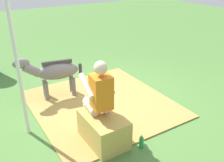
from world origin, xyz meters
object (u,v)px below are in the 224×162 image
(person_seated, at_px, (98,96))
(tent_pole_left, at_px, (17,61))
(soda_bottle, at_px, (141,141))
(pony_standing, at_px, (53,72))
(hay_bale, at_px, (103,129))

(person_seated, height_order, tent_pole_left, tent_pole_left)
(soda_bottle, height_order, tent_pole_left, tent_pole_left)
(pony_standing, bearing_deg, tent_pole_left, 138.53)
(hay_bale, distance_m, person_seated, 0.54)
(person_seated, bearing_deg, pony_standing, 4.67)
(person_seated, relative_size, pony_standing, 1.01)
(pony_standing, xyz_separation_m, tent_pole_left, (-0.94, 0.83, 0.71))
(person_seated, xyz_separation_m, tent_pole_left, (0.71, 0.96, 0.54))
(pony_standing, xyz_separation_m, soda_bottle, (-2.24, -0.54, -0.45))
(person_seated, xyz_separation_m, soda_bottle, (-0.60, -0.40, -0.63))
(person_seated, distance_m, pony_standing, 1.66)
(hay_bale, bearing_deg, soda_bottle, -136.14)
(person_seated, bearing_deg, hay_bale, 175.51)
(hay_bale, height_order, pony_standing, pony_standing)
(pony_standing, distance_m, soda_bottle, 2.35)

